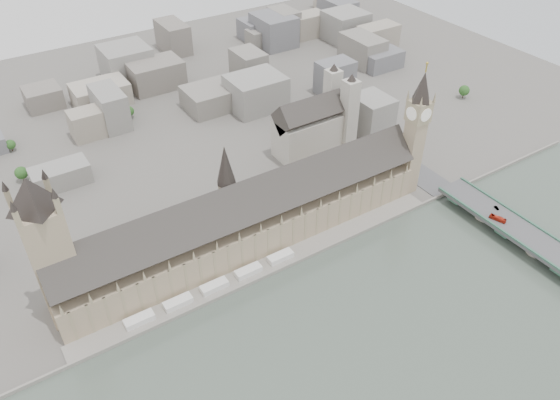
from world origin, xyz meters
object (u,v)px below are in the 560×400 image
victoria_tower (48,244)px  westminster_bridge (527,241)px  car_silver (497,208)px  palace_of_westminster (247,219)px  car_approach (400,144)px  westminster_abbey (315,125)px  red_bus_north (498,218)px  elizabeth_tower (416,126)px

victoria_tower → westminster_bridge: victoria_tower is taller
victoria_tower → car_silver: size_ratio=22.64×
palace_of_westminster → car_approach: size_ratio=58.12×
westminster_abbey → red_bus_north: (45.67, -159.43, -13.18)m
palace_of_westminster → westminster_abbey: westminster_abbey is taller
elizabeth_tower → victoria_tower: (-260.00, 18.00, -2.88)m
victoria_tower → car_silver: 303.22m
elizabeth_tower → red_bus_north: elizabeth_tower is taller
red_bus_north → car_approach: 113.23m
elizabeth_tower → westminster_abbey: size_ratio=1.58×
westminster_bridge → car_approach: car_approach is taller
palace_of_westminster → car_silver: palace_of_westminster is taller
victoria_tower → westminster_bridge: (284.00, -113.50, -50.08)m
westminster_bridge → westminster_abbey: 190.56m
red_bus_north → car_silver: bearing=23.1°
westminster_bridge → westminster_abbey: westminster_abbey is taller
car_silver → palace_of_westminster: bearing=169.9°
elizabeth_tower → westminster_abbey: (-27.08, 87.00, -33.01)m
elizabeth_tower → car_approach: (29.72, 40.24, -47.18)m
victoria_tower → car_approach: victoria_tower is taller
car_approach → elizabeth_tower: bearing=-124.0°
victoria_tower → westminster_bridge: 309.91m
westminster_abbey → palace_of_westminster: bearing=-145.8°
westminster_bridge → car_approach: (5.72, 135.74, 5.79)m
victoria_tower → car_silver: victoria_tower is taller
red_bus_north → car_silver: (10.17, 9.19, -0.92)m
elizabeth_tower → car_silver: bearing=-65.5°
car_silver → westminster_bridge: bearing=-84.3°
victoria_tower → car_approach: size_ratio=21.93×
car_approach → westminster_abbey: bearing=143.0°
elizabeth_tower → westminster_bridge: size_ratio=0.33×
palace_of_westminster → elizabeth_tower: size_ratio=2.47×
palace_of_westminster → westminster_bridge: size_ratio=0.82×
red_bus_north → car_approach: (11.12, 112.67, -0.99)m
palace_of_westminster → victoria_tower: size_ratio=2.65×
red_bus_north → victoria_tower: bearing=143.0°
victoria_tower → car_approach: (289.72, 22.24, -44.29)m
westminster_bridge → car_approach: 135.98m
elizabeth_tower → car_silver: elizabeth_tower is taller
car_approach → palace_of_westminster: bearing=-167.9°
red_bus_north → car_approach: red_bus_north is taller
westminster_bridge → red_bus_north: red_bus_north is taller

